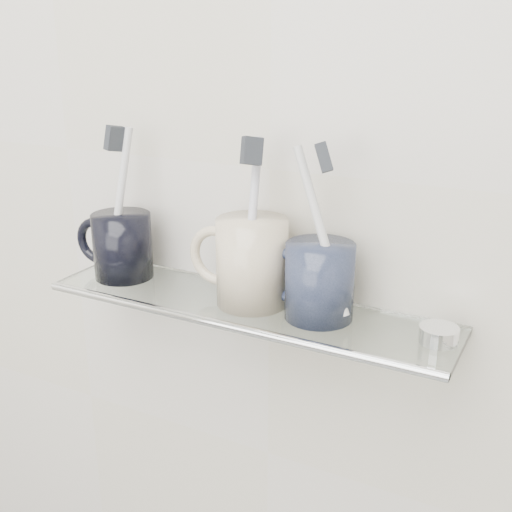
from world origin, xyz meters
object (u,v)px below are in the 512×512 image
Objects in this scene: mug_left at (123,246)px; mug_right at (320,281)px; shelf_glass at (245,307)px; mug_center at (252,262)px.

mug_right is at bearing 15.35° from mug_left.
mug_left is (-0.18, 0.00, 0.05)m from shelf_glass.
mug_right is (0.09, 0.00, 0.05)m from shelf_glass.
shelf_glass is at bearing 173.81° from mug_right.
mug_right reaches higher than shelf_glass.
mug_right is (0.08, 0.00, -0.01)m from mug_center.
mug_center is at bearing 38.46° from shelf_glass.
mug_left is 0.28m from mug_right.
mug_center is (0.19, 0.00, 0.01)m from mug_left.
mug_center is 1.19× the size of mug_right.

